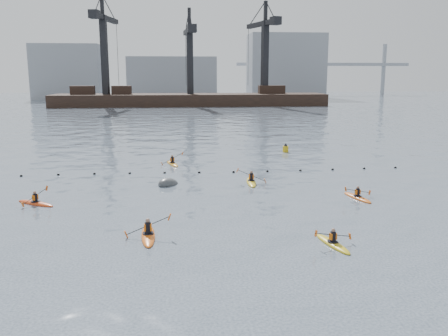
{
  "coord_description": "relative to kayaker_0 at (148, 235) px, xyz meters",
  "views": [
    {
      "loc": [
        -3.91,
        -17.98,
        8.53
      ],
      "look_at": [
        -1.04,
        10.47,
        2.8
      ],
      "focal_mm": 38.0,
      "sensor_mm": 36.0,
      "label": 1
    }
  ],
  "objects": [
    {
      "name": "mooring_buoy",
      "position": [
        0.9,
        11.99,
        -0.11
      ],
      "size": [
        2.3,
        2.53,
        1.44
      ],
      "primitive_type": "ellipsoid",
      "rotation": [
        0.0,
        0.21,
        0.95
      ],
      "color": "#424548",
      "rests_on": "ground"
    },
    {
      "name": "kayaker_0",
      "position": [
        0.0,
        0.0,
        0.0
      ],
      "size": [
        2.49,
        3.63,
        1.36
      ],
      "rotation": [
        0.0,
        0.0,
        0.06
      ],
      "color": "orange",
      "rests_on": "ground"
    },
    {
      "name": "ground",
      "position": [
        5.51,
        -6.26,
        -0.11
      ],
      "size": [
        400.0,
        400.0,
        0.0
      ],
      "primitive_type": "plane",
      "color": "#343B4B",
      "rests_on": "ground"
    },
    {
      "name": "kayaker_3",
      "position": [
        7.44,
        11.95,
        -0.0
      ],
      "size": [
        2.4,
        3.49,
        1.33
      ],
      "rotation": [
        0.0,
        0.0,
        -0.07
      ],
      "color": "gold",
      "rests_on": "ground"
    },
    {
      "name": "kayaker_1",
      "position": [
        9.37,
        -2.17,
        -0.02
      ],
      "size": [
        2.06,
        3.16,
        1.0
      ],
      "rotation": [
        0.0,
        0.0,
        0.22
      ],
      "color": "gold",
      "rests_on": "ground"
    },
    {
      "name": "nav_buoy",
      "position": [
        13.55,
        26.36,
        0.24
      ],
      "size": [
        0.63,
        0.63,
        1.14
      ],
      "color": "#C09213",
      "rests_on": "ground"
    },
    {
      "name": "kayaker_2",
      "position": [
        -7.8,
        7.22,
        -0.01
      ],
      "size": [
        3.01,
        2.28,
        1.16
      ],
      "rotation": [
        0.0,
        0.0,
        0.99
      ],
      "color": "#C93D12",
      "rests_on": "ground"
    },
    {
      "name": "float_line",
      "position": [
        5.01,
        16.27,
        -0.08
      ],
      "size": [
        33.24,
        0.73,
        0.24
      ],
      "color": "black",
      "rests_on": "ground"
    },
    {
      "name": "skyline",
      "position": [
        7.75,
        144.01,
        9.14
      ],
      "size": [
        141.0,
        28.0,
        22.0
      ],
      "color": "gray",
      "rests_on": "ground"
    },
    {
      "name": "kayaker_4",
      "position": [
        14.04,
        6.51,
        -0.02
      ],
      "size": [
        2.07,
        3.16,
        1.02
      ],
      "rotation": [
        0.0,
        0.0,
        3.38
      ],
      "color": "#D95D14",
      "rests_on": "ground"
    },
    {
      "name": "kayaker_5",
      "position": [
        1.16,
        20.42,
        -0.01
      ],
      "size": [
        2.18,
        3.24,
        1.27
      ],
      "rotation": [
        0.0,
        0.0,
        0.27
      ],
      "color": "orange",
      "rests_on": "ground"
    },
    {
      "name": "barge_pier",
      "position": [
        5.29,
        103.73,
        1.78
      ],
      "size": [
        72.0,
        19.3,
        29.5
      ],
      "color": "black",
      "rests_on": "ground"
    }
  ]
}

